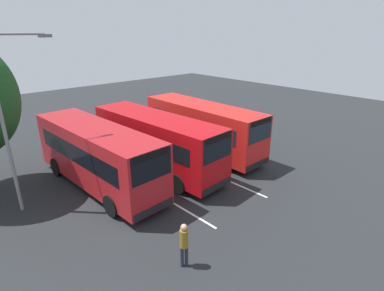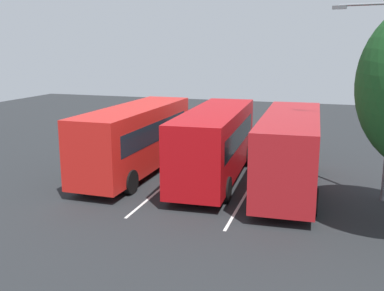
{
  "view_description": "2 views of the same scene",
  "coord_description": "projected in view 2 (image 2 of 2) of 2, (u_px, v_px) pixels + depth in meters",
  "views": [
    {
      "loc": [
        13.86,
        -10.2,
        8.21
      ],
      "look_at": [
        1.21,
        1.45,
        1.65
      ],
      "focal_mm": 28.41,
      "sensor_mm": 36.0,
      "label": 1
    },
    {
      "loc": [
        -20.94,
        -5.67,
        6.43
      ],
      "look_at": [
        0.37,
        1.32,
        1.48
      ],
      "focal_mm": 42.25,
      "sensor_mm": 36.0,
      "label": 2
    }
  ],
  "objects": [
    {
      "name": "lane_stripe_outer_left",
      "position": [
        253.0,
        181.0,
        21.95
      ],
      "size": [
        12.68,
        0.4,
        0.01
      ],
      "primitive_type": "cube",
      "rotation": [
        0.0,
        0.0,
        0.02
      ],
      "color": "silver",
      "rests_on": "ground"
    },
    {
      "name": "pedestrian",
      "position": [
        314.0,
        135.0,
        27.55
      ],
      "size": [
        0.45,
        0.45,
        1.83
      ],
      "rotation": [
        0.0,
        0.0,
        2.5
      ],
      "color": "#232833",
      "rests_on": "ground"
    },
    {
      "name": "bus_center_left",
      "position": [
        215.0,
        142.0,
        21.84
      ],
      "size": [
        9.71,
        3.03,
        3.45
      ],
      "rotation": [
        0.0,
        0.0,
        0.06
      ],
      "color": "#B70C11",
      "rests_on": "ground"
    },
    {
      "name": "ground_plane",
      "position": [
        215.0,
        178.0,
        22.54
      ],
      "size": [
        64.56,
        64.56,
        0.0
      ],
      "primitive_type": "plane",
      "color": "#232628"
    },
    {
      "name": "bus_far_left",
      "position": [
        290.0,
        149.0,
        20.32
      ],
      "size": [
        9.69,
        2.94,
        3.45
      ],
      "rotation": [
        0.0,
        0.0,
        0.05
      ],
      "color": "#AD191E",
      "rests_on": "ground"
    },
    {
      "name": "lane_stripe_inner_left",
      "position": [
        178.0,
        174.0,
        23.13
      ],
      "size": [
        12.68,
        0.4,
        0.01
      ],
      "primitive_type": "cube",
      "rotation": [
        0.0,
        0.0,
        0.02
      ],
      "color": "silver",
      "rests_on": "ground"
    },
    {
      "name": "bus_center_right",
      "position": [
        136.0,
        137.0,
        22.89
      ],
      "size": [
        9.59,
        2.61,
        3.45
      ],
      "rotation": [
        0.0,
        0.0,
        0.0
      ],
      "color": "red",
      "rests_on": "ground"
    }
  ]
}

